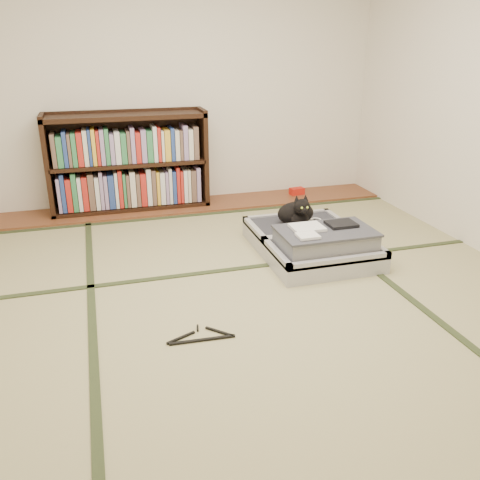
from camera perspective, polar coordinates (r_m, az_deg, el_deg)
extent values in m
plane|color=tan|center=(3.39, 0.85, -6.11)|extent=(4.50, 4.50, 0.00)
cube|color=brown|center=(5.19, -5.66, 3.91)|extent=(4.00, 0.50, 0.02)
cube|color=red|center=(5.53, 6.40, 5.48)|extent=(0.16, 0.11, 0.07)
plane|color=silver|center=(5.21, -6.71, 17.29)|extent=(4.00, 0.00, 4.00)
cube|color=#2D381E|center=(3.27, -16.29, -8.09)|extent=(0.05, 4.50, 0.01)
cube|color=#2D381E|center=(3.78, 15.53, -3.85)|extent=(0.05, 4.50, 0.01)
cube|color=#2D381E|center=(3.74, -0.95, -3.32)|extent=(4.00, 0.05, 0.01)
cube|color=#2D381E|center=(4.92, -4.99, 2.83)|extent=(4.00, 0.05, 0.01)
cube|color=black|center=(5.08, -20.73, 7.60)|extent=(0.04, 0.35, 0.97)
cube|color=black|center=(5.17, -4.17, 9.16)|extent=(0.04, 0.35, 0.97)
cube|color=black|center=(5.19, -12.00, 3.74)|extent=(1.51, 0.35, 0.04)
cube|color=black|center=(4.99, -12.80, 13.39)|extent=(1.51, 0.35, 0.04)
cube|color=black|center=(5.07, -12.39, 8.45)|extent=(1.45, 0.35, 0.03)
cube|color=black|center=(5.23, -12.54, 8.85)|extent=(1.51, 0.02, 0.97)
cube|color=gray|center=(5.10, -12.17, 6.02)|extent=(1.36, 0.24, 0.41)
cube|color=gray|center=(5.01, -12.54, 10.51)|extent=(1.36, 0.24, 0.37)
cube|color=#A2A2A7|center=(3.83, 9.43, -1.95)|extent=(0.79, 0.53, 0.14)
cube|color=#2D2E35|center=(3.81, 9.47, -1.45)|extent=(0.71, 0.44, 0.10)
cube|color=#A2A2A7|center=(3.60, 11.15, -2.34)|extent=(0.79, 0.04, 0.05)
cube|color=#A2A2A7|center=(4.00, 8.02, 0.35)|extent=(0.79, 0.04, 0.05)
cube|color=#A2A2A7|center=(3.66, 4.18, -1.56)|extent=(0.04, 0.53, 0.05)
cube|color=#A2A2A7|center=(3.97, 14.41, -0.32)|extent=(0.04, 0.53, 0.05)
cube|color=#A2A2A7|center=(4.27, 6.43, 0.76)|extent=(0.79, 0.53, 0.14)
cube|color=#2D2E35|center=(4.26, 6.45, 1.21)|extent=(0.71, 0.44, 0.10)
cube|color=#A2A2A7|center=(4.04, 7.78, 0.56)|extent=(0.79, 0.04, 0.05)
cube|color=#A2A2A7|center=(4.46, 5.28, 2.72)|extent=(0.79, 0.04, 0.05)
cube|color=#A2A2A7|center=(4.12, 1.64, 1.21)|extent=(0.04, 0.53, 0.05)
cube|color=#A2A2A7|center=(4.40, 11.00, 2.14)|extent=(0.04, 0.53, 0.05)
cylinder|color=black|center=(4.02, 7.91, 0.53)|extent=(0.71, 0.03, 0.03)
cube|color=gray|center=(3.78, 9.56, -0.11)|extent=(0.68, 0.41, 0.14)
cube|color=#3C3D45|center=(3.75, 9.63, 1.02)|extent=(0.70, 0.43, 0.02)
cube|color=white|center=(3.73, 7.54, 1.41)|extent=(0.23, 0.19, 0.02)
cube|color=black|center=(3.85, 11.30, 1.79)|extent=(0.21, 0.17, 0.02)
cube|color=white|center=(3.57, 7.62, 0.47)|extent=(0.15, 0.13, 0.02)
cube|color=white|center=(3.52, 7.76, -3.86)|extent=(0.06, 0.01, 0.04)
cube|color=white|center=(3.58, 9.62, -3.80)|extent=(0.05, 0.01, 0.04)
cube|color=orange|center=(3.74, 14.77, -2.85)|extent=(0.05, 0.01, 0.04)
cube|color=#197F33|center=(3.70, 13.80, -2.70)|extent=(0.04, 0.01, 0.03)
ellipsoid|color=black|center=(4.21, 6.26, 3.01)|extent=(0.31, 0.20, 0.19)
ellipsoid|color=black|center=(4.14, 6.71, 2.34)|extent=(0.15, 0.11, 0.11)
ellipsoid|color=black|center=(4.07, 6.96, 3.75)|extent=(0.13, 0.12, 0.12)
sphere|color=black|center=(4.03, 7.23, 3.24)|extent=(0.06, 0.06, 0.06)
cone|color=black|center=(4.06, 6.38, 4.65)|extent=(0.05, 0.06, 0.06)
cone|color=black|center=(4.09, 7.37, 4.73)|extent=(0.05, 0.06, 0.06)
sphere|color=#A5BF33|center=(4.01, 6.96, 3.59)|extent=(0.02, 0.02, 0.02)
sphere|color=#A5BF33|center=(4.03, 7.57, 3.64)|extent=(0.02, 0.02, 0.02)
cylinder|color=black|center=(4.35, 7.04, 2.65)|extent=(0.19, 0.11, 0.03)
torus|color=white|center=(4.31, 8.41, 2.12)|extent=(0.11, 0.11, 0.01)
torus|color=white|center=(4.30, 8.51, 2.26)|extent=(0.09, 0.09, 0.01)
cube|color=black|center=(2.91, -4.24, -11.12)|extent=(0.38, 0.04, 0.01)
cube|color=black|center=(2.94, -6.65, -10.84)|extent=(0.18, 0.09, 0.01)
cube|color=black|center=(2.98, -2.33, -10.25)|extent=(0.14, 0.14, 0.01)
cylinder|color=black|center=(3.02, -4.78, -9.82)|extent=(0.02, 0.07, 0.01)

